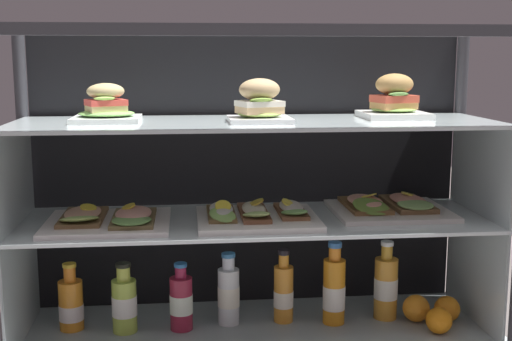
% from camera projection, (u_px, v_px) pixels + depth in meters
% --- Properties ---
extents(ground_plane, '(6.00, 6.00, 0.02)m').
position_uv_depth(ground_plane, '(256.00, 340.00, 2.01)').
color(ground_plane, '#5B5451').
rests_on(ground_plane, ground).
extents(case_base_deck, '(1.42, 0.48, 0.03)m').
position_uv_depth(case_base_deck, '(256.00, 333.00, 2.01)').
color(case_base_deck, '#9AA6A8').
rests_on(case_base_deck, ground).
extents(case_frame, '(1.42, 0.48, 0.91)m').
position_uv_depth(case_frame, '(252.00, 166.00, 2.05)').
color(case_frame, '#333338').
rests_on(case_frame, ground).
extents(riser_lower_tier, '(1.35, 0.41, 0.32)m').
position_uv_depth(riser_lower_tier, '(256.00, 276.00, 1.98)').
color(riser_lower_tier, silver).
rests_on(riser_lower_tier, case_base_deck).
extents(shelf_lower_glass, '(1.36, 0.43, 0.01)m').
position_uv_depth(shelf_lower_glass, '(256.00, 220.00, 1.95)').
color(shelf_lower_glass, silver).
rests_on(shelf_lower_glass, riser_lower_tier).
extents(riser_upper_tier, '(1.35, 0.41, 0.27)m').
position_uv_depth(riser_upper_tier, '(256.00, 172.00, 1.93)').
color(riser_upper_tier, silver).
rests_on(riser_upper_tier, shelf_lower_glass).
extents(shelf_upper_glass, '(1.36, 0.43, 0.01)m').
position_uv_depth(shelf_upper_glass, '(256.00, 123.00, 1.91)').
color(shelf_upper_glass, silver).
rests_on(shelf_upper_glass, riser_upper_tier).
extents(plated_roll_sandwich_center, '(0.19, 0.19, 0.11)m').
position_uv_depth(plated_roll_sandwich_center, '(106.00, 108.00, 1.88)').
color(plated_roll_sandwich_center, white).
rests_on(plated_roll_sandwich_center, shelf_upper_glass).
extents(plated_roll_sandwich_mid_left, '(0.17, 0.17, 0.12)m').
position_uv_depth(plated_roll_sandwich_mid_left, '(260.00, 104.00, 1.87)').
color(plated_roll_sandwich_mid_left, white).
rests_on(plated_roll_sandwich_mid_left, shelf_upper_glass).
extents(plated_roll_sandwich_right_of_center, '(0.19, 0.19, 0.13)m').
position_uv_depth(plated_roll_sandwich_right_of_center, '(394.00, 101.00, 1.99)').
color(plated_roll_sandwich_right_of_center, white).
rests_on(plated_roll_sandwich_right_of_center, shelf_upper_glass).
extents(open_sandwich_tray_far_right, '(0.34, 0.30, 0.06)m').
position_uv_depth(open_sandwich_tray_far_right, '(108.00, 219.00, 1.87)').
color(open_sandwich_tray_far_right, white).
rests_on(open_sandwich_tray_far_right, shelf_lower_glass).
extents(open_sandwich_tray_near_right_corner, '(0.34, 0.30, 0.06)m').
position_uv_depth(open_sandwich_tray_near_right_corner, '(256.00, 215.00, 1.92)').
color(open_sandwich_tray_near_right_corner, white).
rests_on(open_sandwich_tray_near_right_corner, shelf_lower_glass).
extents(open_sandwich_tray_center, '(0.34, 0.30, 0.06)m').
position_uv_depth(open_sandwich_tray_center, '(389.00, 206.00, 2.03)').
color(open_sandwich_tray_center, white).
rests_on(open_sandwich_tray_center, shelf_lower_glass).
extents(juice_bottle_tucked_behind, '(0.07, 0.07, 0.20)m').
position_uv_depth(juice_bottle_tucked_behind, '(71.00, 304.00, 1.99)').
color(juice_bottle_tucked_behind, orange).
rests_on(juice_bottle_tucked_behind, case_base_deck).
extents(juice_bottle_back_right, '(0.07, 0.07, 0.21)m').
position_uv_depth(juice_bottle_back_right, '(124.00, 303.00, 1.97)').
color(juice_bottle_back_right, '#AEC949').
rests_on(juice_bottle_back_right, case_base_deck).
extents(juice_bottle_front_second, '(0.07, 0.07, 0.20)m').
position_uv_depth(juice_bottle_front_second, '(181.00, 302.00, 1.99)').
color(juice_bottle_front_second, maroon).
rests_on(juice_bottle_front_second, case_base_deck).
extents(juice_bottle_back_center, '(0.07, 0.07, 0.22)m').
position_uv_depth(juice_bottle_back_center, '(229.00, 294.00, 2.03)').
color(juice_bottle_back_center, white).
rests_on(juice_bottle_back_center, case_base_deck).
extents(juice_bottle_front_middle, '(0.06, 0.06, 0.23)m').
position_uv_depth(juice_bottle_front_middle, '(284.00, 293.00, 2.04)').
color(juice_bottle_front_middle, orange).
rests_on(juice_bottle_front_middle, case_base_deck).
extents(juice_bottle_front_left_end, '(0.07, 0.07, 0.25)m').
position_uv_depth(juice_bottle_front_left_end, '(334.00, 290.00, 2.03)').
color(juice_bottle_front_left_end, orange).
rests_on(juice_bottle_front_left_end, case_base_deck).
extents(juice_bottle_front_right_end, '(0.07, 0.07, 0.24)m').
position_uv_depth(juice_bottle_front_right_end, '(386.00, 286.00, 2.07)').
color(juice_bottle_front_right_end, gold).
rests_on(juice_bottle_front_right_end, case_base_deck).
extents(orange_fruit_beside_bottles, '(0.08, 0.08, 0.08)m').
position_uv_depth(orange_fruit_beside_bottles, '(447.00, 309.00, 2.05)').
color(orange_fruit_beside_bottles, orange).
rests_on(orange_fruit_beside_bottles, case_base_deck).
extents(orange_fruit_near_left_post, '(0.08, 0.08, 0.08)m').
position_uv_depth(orange_fruit_near_left_post, '(416.00, 308.00, 2.05)').
color(orange_fruit_near_left_post, orange).
rests_on(orange_fruit_near_left_post, case_base_deck).
extents(orange_fruit_rolled_forward, '(0.08, 0.08, 0.08)m').
position_uv_depth(orange_fruit_rolled_forward, '(439.00, 320.00, 1.96)').
color(orange_fruit_rolled_forward, orange).
rests_on(orange_fruit_rolled_forward, case_base_deck).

